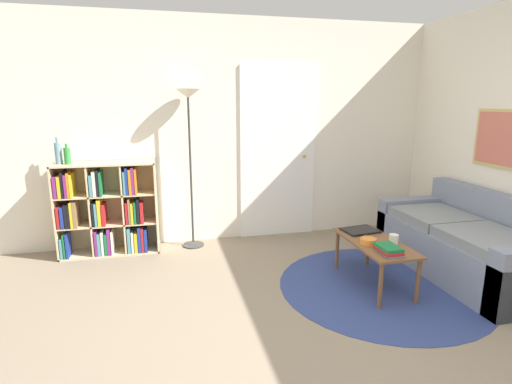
{
  "coord_description": "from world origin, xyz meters",
  "views": [
    {
      "loc": [
        -1.01,
        -1.95,
        1.66
      ],
      "look_at": [
        -0.19,
        1.5,
        0.85
      ],
      "focal_mm": 28.0,
      "sensor_mm": 36.0,
      "label": 1
    }
  ],
  "objects_px": {
    "cup": "(394,239)",
    "laptop": "(360,230)",
    "couch": "(469,245)",
    "coffee_table": "(375,247)",
    "bookshelf": "(106,210)",
    "bottle_middle": "(67,156)",
    "floor_lamp": "(189,118)",
    "bottle_left": "(58,153)",
    "bowl": "(368,241)"
  },
  "relations": [
    {
      "from": "bookshelf",
      "to": "couch",
      "type": "xyz_separation_m",
      "value": [
        3.51,
        -1.38,
        -0.21
      ]
    },
    {
      "from": "bookshelf",
      "to": "laptop",
      "type": "relative_size",
      "value": 2.96
    },
    {
      "from": "laptop",
      "to": "bottle_middle",
      "type": "distance_m",
      "value": 3.09
    },
    {
      "from": "coffee_table",
      "to": "bottle_left",
      "type": "distance_m",
      "value": 3.31
    },
    {
      "from": "coffee_table",
      "to": "bottle_left",
      "type": "height_order",
      "value": "bottle_left"
    },
    {
      "from": "bottle_middle",
      "to": "bowl",
      "type": "bearing_deg",
      "value": -28.02
    },
    {
      "from": "couch",
      "to": "bottle_middle",
      "type": "distance_m",
      "value": 4.16
    },
    {
      "from": "cup",
      "to": "bottle_left",
      "type": "bearing_deg",
      "value": 153.16
    },
    {
      "from": "couch",
      "to": "coffee_table",
      "type": "relative_size",
      "value": 1.94
    },
    {
      "from": "floor_lamp",
      "to": "couch",
      "type": "relative_size",
      "value": 1.01
    },
    {
      "from": "bowl",
      "to": "bottle_left",
      "type": "relative_size",
      "value": 0.51
    },
    {
      "from": "floor_lamp",
      "to": "cup",
      "type": "bearing_deg",
      "value": -42.3
    },
    {
      "from": "bookshelf",
      "to": "coffee_table",
      "type": "relative_size",
      "value": 1.15
    },
    {
      "from": "cup",
      "to": "laptop",
      "type": "bearing_deg",
      "value": 106.93
    },
    {
      "from": "floor_lamp",
      "to": "coffee_table",
      "type": "bearing_deg",
      "value": -42.57
    },
    {
      "from": "cup",
      "to": "bottle_middle",
      "type": "relative_size",
      "value": 0.41
    },
    {
      "from": "bookshelf",
      "to": "cup",
      "type": "distance_m",
      "value": 2.99
    },
    {
      "from": "couch",
      "to": "bowl",
      "type": "bearing_deg",
      "value": -176.34
    },
    {
      "from": "floor_lamp",
      "to": "couch",
      "type": "height_order",
      "value": "floor_lamp"
    },
    {
      "from": "bookshelf",
      "to": "laptop",
      "type": "bearing_deg",
      "value": -24.35
    },
    {
      "from": "bottle_left",
      "to": "bowl",
      "type": "bearing_deg",
      "value": -27.76
    },
    {
      "from": "coffee_table",
      "to": "laptop",
      "type": "xyz_separation_m",
      "value": [
        0.0,
        0.29,
        0.06
      ]
    },
    {
      "from": "floor_lamp",
      "to": "laptop",
      "type": "height_order",
      "value": "floor_lamp"
    },
    {
      "from": "floor_lamp",
      "to": "bottle_middle",
      "type": "distance_m",
      "value": 1.32
    },
    {
      "from": "bookshelf",
      "to": "bowl",
      "type": "bearing_deg",
      "value": -31.5
    },
    {
      "from": "bookshelf",
      "to": "coffee_table",
      "type": "distance_m",
      "value": 2.84
    },
    {
      "from": "bowl",
      "to": "bottle_left",
      "type": "height_order",
      "value": "bottle_left"
    },
    {
      "from": "floor_lamp",
      "to": "cup",
      "type": "height_order",
      "value": "floor_lamp"
    },
    {
      "from": "bottle_left",
      "to": "couch",
      "type": "bearing_deg",
      "value": -19.59
    },
    {
      "from": "couch",
      "to": "laptop",
      "type": "height_order",
      "value": "couch"
    },
    {
      "from": "bookshelf",
      "to": "bottle_left",
      "type": "distance_m",
      "value": 0.77
    },
    {
      "from": "floor_lamp",
      "to": "bookshelf",
      "type": "bearing_deg",
      "value": -179.91
    },
    {
      "from": "bookshelf",
      "to": "laptop",
      "type": "height_order",
      "value": "bookshelf"
    },
    {
      "from": "bottle_middle",
      "to": "laptop",
      "type": "bearing_deg",
      "value": -21.5
    },
    {
      "from": "floor_lamp",
      "to": "bottle_middle",
      "type": "height_order",
      "value": "floor_lamp"
    },
    {
      "from": "bottle_left",
      "to": "laptop",
      "type": "bearing_deg",
      "value": -21.44
    },
    {
      "from": "coffee_table",
      "to": "laptop",
      "type": "bearing_deg",
      "value": 89.14
    },
    {
      "from": "floor_lamp",
      "to": "bottle_left",
      "type": "height_order",
      "value": "floor_lamp"
    },
    {
      "from": "coffee_table",
      "to": "cup",
      "type": "bearing_deg",
      "value": -38.74
    },
    {
      "from": "laptop",
      "to": "bookshelf",
      "type": "bearing_deg",
      "value": 155.65
    },
    {
      "from": "cup",
      "to": "bowl",
      "type": "bearing_deg",
      "value": 166.32
    },
    {
      "from": "couch",
      "to": "coffee_table",
      "type": "height_order",
      "value": "couch"
    },
    {
      "from": "laptop",
      "to": "bottle_left",
      "type": "height_order",
      "value": "bottle_left"
    },
    {
      "from": "couch",
      "to": "bottle_middle",
      "type": "height_order",
      "value": "bottle_middle"
    },
    {
      "from": "couch",
      "to": "laptop",
      "type": "xyz_separation_m",
      "value": [
        -1.04,
        0.26,
        0.15
      ]
    },
    {
      "from": "bookshelf",
      "to": "bowl",
      "type": "distance_m",
      "value": 2.78
    },
    {
      "from": "bowl",
      "to": "cup",
      "type": "distance_m",
      "value": 0.22
    },
    {
      "from": "bookshelf",
      "to": "bottle_middle",
      "type": "relative_size",
      "value": 4.89
    },
    {
      "from": "couch",
      "to": "laptop",
      "type": "bearing_deg",
      "value": 165.78
    },
    {
      "from": "couch",
      "to": "bottle_left",
      "type": "height_order",
      "value": "bottle_left"
    }
  ]
}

